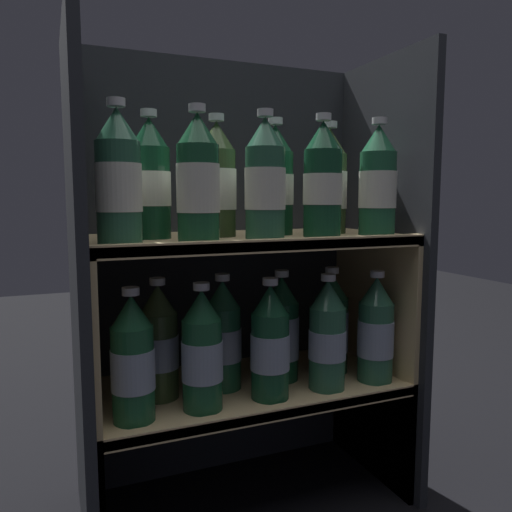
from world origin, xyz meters
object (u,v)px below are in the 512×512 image
Objects in this scene: bottle_upper_front_4 at (378,183)px; bottle_lower_back_3 at (331,326)px; bottle_upper_back_1 at (217,182)px; bottle_upper_back_3 at (329,184)px; bottle_lower_front_0 at (133,362)px; bottle_upper_front_1 at (198,181)px; bottle_lower_front_4 at (376,332)px; bottle_lower_front_2 at (270,345)px; bottle_lower_front_1 at (202,353)px; bottle_lower_front_3 at (327,337)px; bottle_upper_front_2 at (263,182)px; bottle_lower_back_1 at (223,337)px; bottle_upper_front_0 at (118,180)px; bottle_upper_back_0 at (150,181)px; bottle_lower_back_0 at (159,344)px; bottle_lower_back_2 at (281,331)px; bottle_upper_front_3 at (323,182)px; bottle_upper_back_2 at (275,183)px.

bottle_upper_front_4 is 1.00× the size of bottle_lower_back_3.
bottle_upper_back_1 is 0.27m from bottle_upper_back_3.
bottle_lower_front_0 and bottle_lower_back_3 have the same top height.
bottle_lower_front_4 is at bearing 0.00° from bottle_upper_front_1.
bottle_lower_front_2 is 0.21m from bottle_lower_back_3.
bottle_lower_front_2 is at bearing 0.00° from bottle_lower_front_1.
bottle_lower_front_3 is 1.00× the size of bottle_lower_front_4.
bottle_upper_front_2 is 1.00× the size of bottle_lower_front_0.
bottle_lower_front_3 is 1.00× the size of bottle_lower_back_1.
bottle_lower_front_1 is 0.11m from bottle_lower_back_1.
bottle_upper_front_2 is at bearing -156.40° from bottle_upper_back_3.
bottle_upper_front_0 reaches higher than bottle_lower_back_3.
bottle_upper_back_0 reaches higher than bottle_lower_back_0.
bottle_lower_back_2 is (-0.07, 0.09, -0.00)m from bottle_lower_front_3.
bottle_lower_back_0 is (-0.06, 0.09, -0.33)m from bottle_upper_front_1.
bottle_upper_front_1 reaches higher than bottle_lower_back_2.
bottle_upper_front_3 is (0.13, 0.00, 0.00)m from bottle_upper_front_2.
bottle_lower_front_2 is 1.00× the size of bottle_lower_back_2.
bottle_upper_back_3 reaches higher than bottle_lower_front_3.
bottle_upper_front_4 is 1.00× the size of bottle_lower_back_1.
bottle_upper_front_2 and bottle_upper_back_3 have the same top height.
bottle_lower_front_1 and bottle_lower_front_4 have the same top height.
bottle_upper_front_1 is 0.35m from bottle_lower_front_0.
bottle_lower_front_0 is at bearing -164.86° from bottle_upper_back_2.
bottle_upper_back_1 is at bearing 126.57° from bottle_upper_front_2.
bottle_upper_front_2 is 0.27m from bottle_upper_front_4.
bottle_lower_front_1 is at bearing -180.00° from bottle_upper_front_4.
bottle_upper_front_3 is at bearing 180.00° from bottle_lower_front_3.
bottle_lower_back_2 is 0.13m from bottle_lower_back_3.
bottle_upper_front_1 is at bearing -0.00° from bottle_upper_front_0.
bottle_upper_front_4 is at bearing 0.00° from bottle_lower_front_1.
bottle_upper_back_1 reaches higher than bottle_lower_front_1.
bottle_upper_front_3 is 1.00× the size of bottle_upper_back_0.
bottle_lower_front_1 is (-0.26, -0.00, -0.33)m from bottle_upper_front_3.
bottle_lower_back_3 is (0.15, 0.00, -0.33)m from bottle_upper_back_2.
bottle_upper_front_1 and bottle_upper_back_2 have the same top height.
bottle_lower_front_1 and bottle_lower_back_1 have the same top height.
bottle_upper_front_0 is 1.00× the size of bottle_upper_back_2.
bottle_upper_back_2 is (0.27, 0.00, 0.00)m from bottle_upper_back_0.
bottle_upper_back_3 is 0.35m from bottle_lower_back_2.
bottle_upper_front_2 is 0.22m from bottle_upper_back_0.
bottle_upper_front_3 and bottle_upper_front_4 have the same top height.
bottle_upper_front_0 is at bearing -169.51° from bottle_upper_back_3.
bottle_upper_front_2 is 1.00× the size of bottle_lower_back_3.
bottle_lower_front_3 is (0.15, 0.00, -0.33)m from bottle_upper_front_2.
bottle_upper_front_3 is at bearing 0.00° from bottle_lower_front_0.
bottle_upper_front_1 is 0.36m from bottle_lower_front_2.
bottle_lower_back_0 is 1.00× the size of bottle_lower_back_2.
bottle_upper_front_0 and bottle_upper_back_3 have the same top height.
bottle_lower_front_4 is 0.34m from bottle_lower_back_1.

